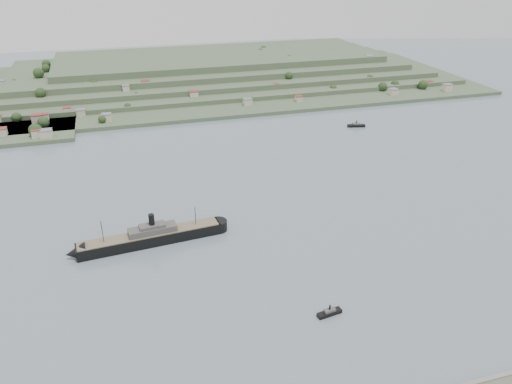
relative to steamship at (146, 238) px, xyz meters
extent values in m
plane|color=slate|center=(76.42, -3.16, -4.43)|extent=(1400.00, 1400.00, 0.00)
cube|color=#3B4D33|center=(76.42, 356.84, -2.43)|extent=(760.00, 260.00, 4.00)
cube|color=#3B4D33|center=(96.42, 381.84, 2.07)|extent=(680.00, 220.00, 5.00)
cube|color=#3B4D33|center=(111.42, 396.84, 7.57)|extent=(600.00, 200.00, 6.00)
cube|color=#3B4D33|center=(126.42, 411.84, 14.07)|extent=(520.00, 180.00, 7.00)
cube|color=#3B4D33|center=(141.42, 426.84, 21.57)|extent=(440.00, 160.00, 8.00)
cube|color=black|center=(2.32, 0.22, -1.00)|extent=(88.89, 19.89, 6.86)
cone|color=black|center=(-41.57, -3.88, -1.00)|extent=(12.80, 12.80, 11.76)
cylinder|color=black|center=(46.22, 4.31, -1.00)|extent=(11.76, 11.76, 6.86)
cube|color=brown|center=(2.32, 0.22, 2.72)|extent=(86.85, 18.73, 0.59)
cube|color=#474442|center=(4.28, 0.40, 4.88)|extent=(30.08, 11.51, 3.92)
cube|color=#474442|center=(4.28, 0.40, 7.52)|extent=(16.24, 8.28, 2.45)
cylinder|color=black|center=(4.28, 0.40, 11.24)|extent=(3.53, 3.53, 8.82)
cylinder|color=#442E1F|center=(-24.99, -2.33, 9.28)|extent=(0.49, 0.49, 15.68)
cylinder|color=#442E1F|center=(31.59, 2.94, 8.30)|extent=(0.49, 0.49, 13.72)
cube|color=black|center=(81.59, -93.12, -3.39)|extent=(13.44, 5.38, 2.09)
cube|color=#474442|center=(81.59, -93.12, -1.82)|extent=(6.23, 3.63, 1.57)
cylinder|color=black|center=(81.59, -93.12, -0.07)|extent=(0.87, 0.87, 3.05)
cube|color=black|center=(226.78, 166.67, -3.24)|extent=(18.50, 8.82, 2.38)
cube|color=#474442|center=(226.78, 166.67, -1.46)|extent=(8.71, 5.66, 1.78)
cylinder|color=black|center=(226.78, 166.67, 0.52)|extent=(0.99, 0.99, 3.47)
camera|label=1|loc=(-9.44, -271.69, 161.68)|focal=35.00mm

